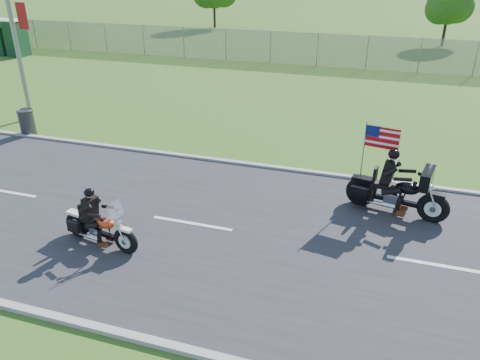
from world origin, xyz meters
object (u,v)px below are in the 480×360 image
(motorcycle_lead, at_px, (99,228))
(motorcycle_follow, at_px, (396,193))
(porta_toilet_b, at_px, (0,38))
(trash_can, at_px, (27,123))
(porta_toilet_a, at_px, (17,39))

(motorcycle_lead, relative_size, motorcycle_follow, 0.81)
(porta_toilet_b, distance_m, motorcycle_lead, 27.00)
(motorcycle_follow, bearing_deg, porta_toilet_b, 162.16)
(motorcycle_follow, bearing_deg, trash_can, -177.25)
(porta_toilet_b, height_order, motorcycle_lead, porta_toilet_b)
(motorcycle_lead, height_order, trash_can, motorcycle_lead)
(motorcycle_lead, distance_m, motorcycle_follow, 7.71)
(porta_toilet_b, xyz_separation_m, motorcycle_follow, (26.39, -14.79, -0.52))
(porta_toilet_a, bearing_deg, motorcycle_follow, -30.61)
(porta_toilet_b, distance_m, trash_can, 17.98)
(trash_can, bearing_deg, motorcycle_lead, -39.95)
(trash_can, bearing_deg, porta_toilet_a, 131.69)
(porta_toilet_b, xyz_separation_m, motorcycle_lead, (19.64, -18.51, -0.67))
(porta_toilet_a, bearing_deg, trash_can, -48.31)
(motorcycle_follow, height_order, trash_can, motorcycle_follow)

